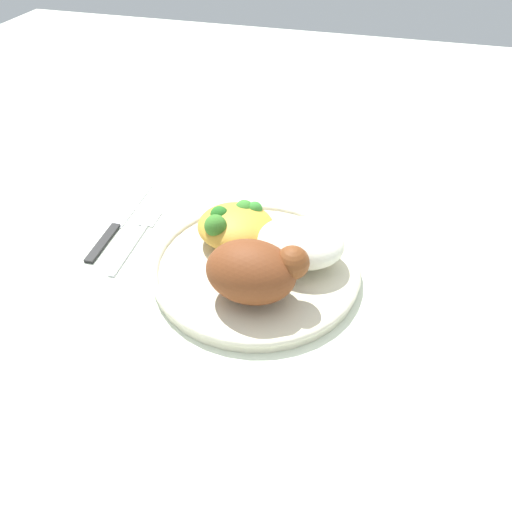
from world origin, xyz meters
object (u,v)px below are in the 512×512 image
at_px(rice_pile, 300,242).
at_px(mac_cheese_with_broccoli, 235,225).
at_px(roasted_chicken, 255,271).
at_px(knife, 114,226).
at_px(plate, 256,267).
at_px(fork, 137,237).

relative_size(rice_pile, mac_cheese_with_broccoli, 1.08).
height_order(roasted_chicken, mac_cheese_with_broccoli, roasted_chicken).
xyz_separation_m(mac_cheese_with_broccoli, knife, (-0.17, -0.00, -0.03)).
relative_size(plate, roasted_chicken, 2.27).
bearing_deg(fork, mac_cheese_with_broccoli, 7.11).
bearing_deg(mac_cheese_with_broccoli, roasted_chicken, -60.33).
bearing_deg(knife, mac_cheese_with_broccoli, 1.12).
distance_m(rice_pile, fork, 0.22).
distance_m(plate, mac_cheese_with_broccoli, 0.06).
distance_m(roasted_chicken, knife, 0.24).
xyz_separation_m(rice_pile, fork, (-0.22, -0.00, -0.04)).
relative_size(mac_cheese_with_broccoli, knife, 0.50).
xyz_separation_m(rice_pile, mac_cheese_with_broccoli, (-0.09, 0.02, -0.00)).
bearing_deg(rice_pile, mac_cheese_with_broccoli, 169.75).
height_order(roasted_chicken, fork, roasted_chicken).
bearing_deg(roasted_chicken, knife, 158.84).
distance_m(roasted_chicken, mac_cheese_with_broccoli, 0.10).
xyz_separation_m(fork, knife, (-0.04, 0.01, 0.00)).
bearing_deg(knife, rice_pile, -2.72).
height_order(fork, knife, knife).
height_order(plate, mac_cheese_with_broccoli, mac_cheese_with_broccoli).
bearing_deg(knife, roasted_chicken, -21.16).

